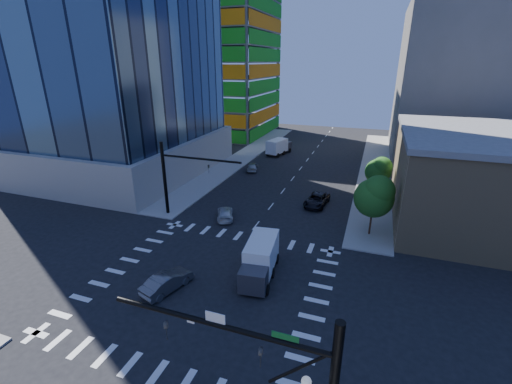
% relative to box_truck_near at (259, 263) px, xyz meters
% --- Properties ---
extents(ground, '(160.00, 160.00, 0.00)m').
position_rel_box_truck_near_xyz_m(ground, '(-3.64, -2.58, -1.39)').
color(ground, black).
rests_on(ground, ground).
extents(road_markings, '(20.00, 20.00, 0.01)m').
position_rel_box_truck_near_xyz_m(road_markings, '(-3.64, -2.58, -1.39)').
color(road_markings, silver).
rests_on(road_markings, ground).
extents(sidewalk_ne, '(5.00, 60.00, 0.15)m').
position_rel_box_truck_near_xyz_m(sidewalk_ne, '(8.86, 37.42, -1.32)').
color(sidewalk_ne, gray).
rests_on(sidewalk_ne, ground).
extents(sidewalk_nw, '(5.00, 60.00, 0.15)m').
position_rel_box_truck_near_xyz_m(sidewalk_nw, '(-16.14, 37.42, -1.32)').
color(sidewalk_nw, gray).
rests_on(sidewalk_nw, ground).
extents(construction_building, '(25.16, 34.50, 70.60)m').
position_rel_box_truck_near_xyz_m(construction_building, '(-31.05, 59.34, 23.22)').
color(construction_building, slate).
rests_on(construction_building, ground).
extents(commercial_building, '(20.50, 22.50, 10.60)m').
position_rel_box_truck_near_xyz_m(commercial_building, '(21.36, 19.42, 3.92)').
color(commercial_building, tan).
rests_on(commercial_building, ground).
extents(bg_building_ne, '(24.00, 30.00, 28.00)m').
position_rel_box_truck_near_xyz_m(bg_building_ne, '(23.36, 52.42, 12.61)').
color(bg_building_ne, '#64605A').
rests_on(bg_building_ne, ground).
extents(signal_mast_nw, '(10.20, 0.40, 9.00)m').
position_rel_box_truck_near_xyz_m(signal_mast_nw, '(-13.64, 8.92, 4.10)').
color(signal_mast_nw, black).
rests_on(signal_mast_nw, sidewalk_nw).
extents(tree_south, '(4.16, 4.16, 6.82)m').
position_rel_box_truck_near_xyz_m(tree_south, '(8.99, 11.32, 3.30)').
color(tree_south, '#382316').
rests_on(tree_south, sidewalk_ne).
extents(tree_north, '(3.54, 3.52, 5.78)m').
position_rel_box_truck_near_xyz_m(tree_north, '(9.29, 23.32, 2.60)').
color(tree_north, '#382316').
rests_on(tree_north, sidewalk_ne).
extents(car_nb_far, '(3.03, 5.58, 1.49)m').
position_rel_box_truck_near_xyz_m(car_nb_far, '(1.96, 17.80, -0.65)').
color(car_nb_far, black).
rests_on(car_nb_far, ground).
extents(car_sb_near, '(3.49, 4.82, 1.30)m').
position_rel_box_truck_near_xyz_m(car_sb_near, '(-7.83, 10.08, -0.74)').
color(car_sb_near, silver).
rests_on(car_sb_near, ground).
extents(car_sb_mid, '(2.83, 4.61, 1.46)m').
position_rel_box_truck_near_xyz_m(car_sb_mid, '(-11.29, 29.38, -0.66)').
color(car_sb_mid, '#979A9E').
rests_on(car_sb_mid, ground).
extents(car_sb_cross, '(2.91, 4.93, 1.53)m').
position_rel_box_truck_near_xyz_m(car_sb_cross, '(-6.62, -4.26, -0.62)').
color(car_sb_cross, '#4E4F53').
rests_on(car_sb_cross, ground).
extents(box_truck_near, '(3.22, 6.24, 3.14)m').
position_rel_box_truck_near_xyz_m(box_truck_near, '(0.00, 0.00, 0.00)').
color(box_truck_near, black).
rests_on(box_truck_near, ground).
extents(box_truck_far, '(4.02, 6.50, 3.17)m').
position_rel_box_truck_near_xyz_m(box_truck_far, '(-9.98, 41.91, 0.01)').
color(box_truck_far, black).
rests_on(box_truck_far, ground).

